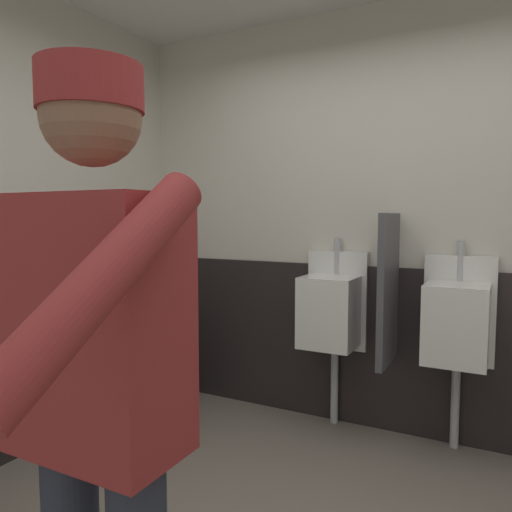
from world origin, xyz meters
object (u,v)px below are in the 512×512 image
object	(u,v)px
urinal_left	(331,310)
trash_bin	(146,375)
person	(96,372)
urinal_middle	(457,322)

from	to	relation	value
urinal_left	trash_bin	world-z (taller)	urinal_left
person	urinal_middle	bearing A→B (deg)	74.19
urinal_left	person	xyz separation A→B (m)	(0.15, -2.13, 0.24)
urinal_left	urinal_middle	bearing A→B (deg)	0.00
urinal_middle	trash_bin	distance (m)	2.00
person	trash_bin	world-z (taller)	person
person	urinal_left	bearing A→B (deg)	93.91
urinal_left	urinal_middle	size ratio (longest dim) A/B	1.00
urinal_left	urinal_middle	distance (m)	0.75
urinal_middle	urinal_left	bearing A→B (deg)	180.00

